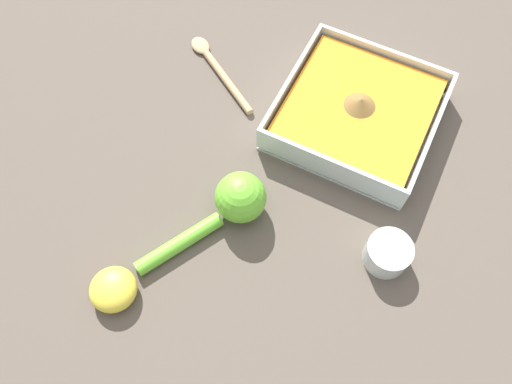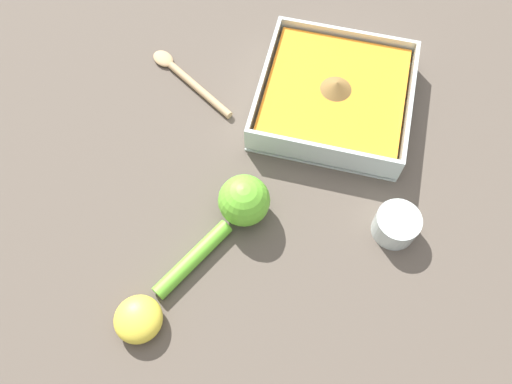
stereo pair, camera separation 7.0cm
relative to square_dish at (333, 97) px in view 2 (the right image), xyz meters
The scene contains 6 objects.
ground_plane 0.04m from the square_dish, 98.86° to the right, with size 4.00×4.00×0.00m, color brown.
square_dish is the anchor object (origin of this frame).
spice_bowl 0.23m from the square_dish, 58.11° to the right, with size 0.06×0.06×0.04m.
lemon_squeezer 0.25m from the square_dish, 113.24° to the right, with size 0.13×0.19×0.07m.
lemon_half 0.44m from the square_dish, 114.58° to the right, with size 0.06×0.06×0.03m.
wooden_spoon 0.24m from the square_dish, behind, with size 0.17×0.11×0.01m.
Camera 2 is at (0.00, -0.46, 0.65)m, focal length 35.00 mm.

